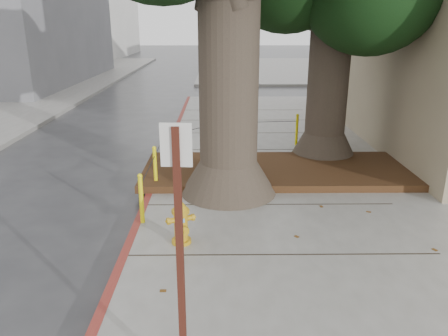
# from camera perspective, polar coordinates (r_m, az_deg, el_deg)

# --- Properties ---
(ground) EXTENTS (140.00, 140.00, 0.00)m
(ground) POSITION_cam_1_polar(r_m,az_deg,el_deg) (7.09, 3.51, -12.30)
(ground) COLOR #28282B
(ground) RESTS_ON ground
(sidewalk_far) EXTENTS (16.00, 20.00, 0.15)m
(sidewalk_far) POSITION_cam_1_polar(r_m,az_deg,el_deg) (36.83, 9.79, 12.67)
(sidewalk_far) COLOR slate
(sidewalk_far) RESTS_ON ground
(curb_red) EXTENTS (0.14, 26.00, 0.16)m
(curb_red) POSITION_cam_1_polar(r_m,az_deg,el_deg) (9.40, -9.83, -3.99)
(curb_red) COLOR maroon
(curb_red) RESTS_ON ground
(planter_bed) EXTENTS (6.40, 2.60, 0.16)m
(planter_bed) POSITION_cam_1_polar(r_m,az_deg,el_deg) (10.63, 6.93, -0.29)
(planter_bed) COLOR black
(planter_bed) RESTS_ON sidewalk_main
(bollard_ring) EXTENTS (3.79, 5.39, 0.95)m
(bollard_ring) POSITION_cam_1_polar(r_m,az_deg,el_deg) (10.87, -2.58, 2.64)
(bollard_ring) COLOR #FDEB0E
(bollard_ring) RESTS_ON sidewalk_main
(fire_hydrant) EXTENTS (0.42, 0.42, 0.78)m
(fire_hydrant) POSITION_cam_1_polar(r_m,az_deg,el_deg) (7.22, -5.65, -7.01)
(fire_hydrant) COLOR gold
(fire_hydrant) RESTS_ON sidewalk_main
(signpost) EXTENTS (0.27, 0.07, 2.70)m
(signpost) POSITION_cam_1_polar(r_m,az_deg,el_deg) (4.00, -5.78, -10.71)
(signpost) COLOR #471911
(signpost) RESTS_ON sidewalk_main
(car_silver) EXTENTS (3.33, 1.41, 1.12)m
(car_silver) POSITION_cam_1_polar(r_m,az_deg,el_deg) (25.22, 16.65, 10.73)
(car_silver) COLOR #ACADB1
(car_silver) RESTS_ON ground
(car_red) EXTENTS (3.65, 1.45, 1.18)m
(car_red) POSITION_cam_1_polar(r_m,az_deg,el_deg) (27.23, 20.02, 10.98)
(car_red) COLOR maroon
(car_red) RESTS_ON ground
(car_dark) EXTENTS (2.09, 4.70, 1.34)m
(car_dark) POSITION_cam_1_polar(r_m,az_deg,el_deg) (28.03, -25.39, 10.68)
(car_dark) COLOR black
(car_dark) RESTS_ON ground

